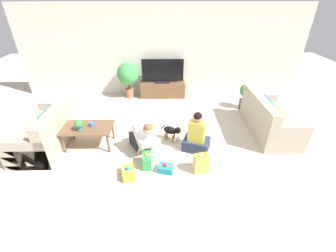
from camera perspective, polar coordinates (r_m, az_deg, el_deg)
name	(u,v)px	position (r m, az deg, el deg)	size (l,w,h in m)	color
ground_plane	(163,138)	(5.06, -1.37, -3.14)	(16.00, 16.00, 0.00)	beige
wall_back	(162,52)	(6.98, -1.42, 18.34)	(8.40, 0.06, 2.60)	beige
sofa_left	(47,132)	(5.37, -28.28, -1.25)	(0.85, 1.72, 0.86)	tan
sofa_right	(268,120)	(5.63, 24.09, 1.46)	(0.85, 1.72, 0.86)	tan
coffee_table	(88,129)	(4.91, -19.72, -0.73)	(1.01, 0.62, 0.45)	brown
tv_console	(163,89)	(7.03, -1.28, 9.27)	(1.35, 0.42, 0.45)	brown
tv	(163,72)	(6.85, -1.34, 13.48)	(1.23, 0.20, 0.71)	black
potted_plant_back_left	(128,75)	(6.90, -10.09, 12.64)	(0.65, 0.65, 1.07)	#A36042
potted_plant_corner_right	(246,95)	(6.54, 19.17, 7.46)	(0.37, 0.37, 0.72)	#4C4C51
person_kneeling	(143,137)	(4.49, -6.41, -2.75)	(0.65, 0.83, 0.81)	#23232D
person_sitting	(197,137)	(4.58, 7.27, -2.77)	(0.63, 0.59, 0.89)	#283351
dog	(172,131)	(4.87, 1.05, -1.20)	(0.45, 0.29, 0.36)	black
gift_box_a	(147,161)	(4.25, -5.45, -8.73)	(0.20, 0.31, 0.31)	#2D934C
gift_box_b	(128,173)	(4.13, -10.07, -11.57)	(0.28, 0.36, 0.22)	yellow
gift_box_c	(166,168)	(4.18, -0.57, -10.66)	(0.32, 0.27, 0.18)	teal
gift_bag_a	(201,163)	(4.13, 8.39, -9.30)	(0.29, 0.20, 0.40)	#E5B74C
mug	(92,124)	(4.86, -18.83, 0.41)	(0.12, 0.08, 0.09)	#386BAD
tabletop_plant	(79,125)	(4.77, -21.74, 0.28)	(0.17, 0.17, 0.22)	#336B84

